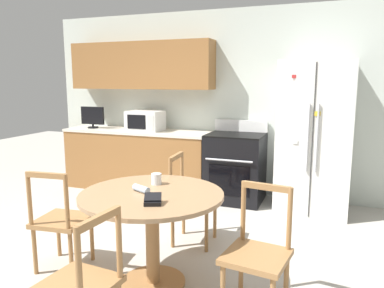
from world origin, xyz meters
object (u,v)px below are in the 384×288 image
at_px(dining_chair_right, 258,254).
at_px(dining_chair_near, 80,287).
at_px(refrigerator, 314,137).
at_px(microwave, 145,121).
at_px(dining_chair_far, 192,201).
at_px(oven_range, 235,167).
at_px(candle_glass, 156,180).
at_px(countertop_tv, 93,117).
at_px(dining_chair_left, 61,221).
at_px(wallet, 153,200).

height_order(dining_chair_right, dining_chair_near, same).
xyz_separation_m(refrigerator, microwave, (-2.36, 0.06, 0.11)).
bearing_deg(dining_chair_right, dining_chair_far, -39.85).
xyz_separation_m(oven_range, candle_glass, (-0.16, -2.09, 0.34)).
xyz_separation_m(oven_range, dining_chair_near, (-0.13, -3.17, -0.03)).
bearing_deg(candle_glass, countertop_tv, 135.31).
relative_size(dining_chair_left, dining_chair_far, 1.00).
bearing_deg(microwave, candle_glass, -60.19).
relative_size(refrigerator, candle_glass, 20.08).
bearing_deg(refrigerator, microwave, 178.49).
bearing_deg(countertop_tv, oven_range, 0.27).
distance_m(countertop_tv, candle_glass, 2.97).
height_order(refrigerator, dining_chair_left, refrigerator).
relative_size(dining_chair_left, dining_chair_near, 1.00).
bearing_deg(oven_range, wallet, -89.10).
height_order(dining_chair_left, candle_glass, dining_chair_left).
bearing_deg(refrigerator, candle_glass, -119.48).
xyz_separation_m(refrigerator, countertop_tv, (-3.26, 0.03, 0.14)).
distance_m(dining_chair_left, dining_chair_near, 1.14).
relative_size(oven_range, dining_chair_right, 1.20).
xyz_separation_m(refrigerator, oven_range, (-1.00, 0.04, -0.46)).
xyz_separation_m(microwave, dining_chair_near, (1.24, -3.19, -0.61)).
height_order(refrigerator, countertop_tv, refrigerator).
relative_size(refrigerator, wallet, 11.44).
relative_size(dining_chair_near, dining_chair_far, 1.00).
height_order(candle_glass, wallet, candle_glass).
xyz_separation_m(dining_chair_near, wallet, (0.17, 0.62, 0.36)).
height_order(microwave, dining_chair_right, microwave).
xyz_separation_m(dining_chair_near, candle_glass, (-0.03, 1.09, 0.37)).
distance_m(oven_range, wallet, 2.58).
xyz_separation_m(oven_range, microwave, (-1.37, 0.02, 0.58)).
height_order(refrigerator, candle_glass, refrigerator).
bearing_deg(dining_chair_left, wallet, -17.22).
bearing_deg(microwave, dining_chair_far, -49.09).
distance_m(countertop_tv, dining_chair_near, 3.87).
bearing_deg(dining_chair_left, oven_range, 61.78).
xyz_separation_m(countertop_tv, wallet, (2.30, -2.54, -0.28)).
xyz_separation_m(refrigerator, dining_chair_left, (-1.94, -2.33, -0.50)).
distance_m(refrigerator, microwave, 2.37).
bearing_deg(dining_chair_far, microwave, -142.84).
height_order(countertop_tv, dining_chair_left, countertop_tv).
relative_size(candle_glass, wallet, 0.57).
bearing_deg(countertop_tv, microwave, 1.90).
bearing_deg(wallet, refrigerator, 69.15).
bearing_deg(dining_chair_left, countertop_tv, 112.61).
bearing_deg(dining_chair_near, microwave, 26.15).
height_order(oven_range, countertop_tv, countertop_tv).
xyz_separation_m(refrigerator, candle_glass, (-1.16, -2.04, -0.13)).
bearing_deg(microwave, dining_chair_near, -68.83).
xyz_separation_m(refrigerator, wallet, (-0.96, -2.51, -0.14)).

